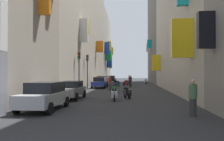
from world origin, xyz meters
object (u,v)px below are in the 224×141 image
pedestrian_far_away (131,80)px  scooter_blue (117,84)px  parked_car_black (111,79)px  scooter_white (114,94)px  parked_car_yellow (103,81)px  parked_car_blue (100,82)px  scooter_silver (146,82)px  scooter_black (127,92)px  traffic_light_near_corner (79,65)px  scooter_red (126,83)px  pedestrian_crossing (129,80)px  pedestrian_near_left (193,98)px  scooter_green (115,88)px  pedestrian_mid_street (110,83)px  pedestrian_near_right (130,82)px  parked_car_grey (70,89)px  traffic_light_far_corner (87,66)px  parked_car_silver (45,95)px

pedestrian_far_away → scooter_blue: bearing=-110.6°
parked_car_black → scooter_white: size_ratio=2.20×
parked_car_yellow → parked_car_blue: parked_car_yellow is taller
scooter_silver → pedestrian_far_away: bearing=-126.0°
parked_car_blue → scooter_black: size_ratio=2.51×
parked_car_blue → parked_car_black: parked_car_black is taller
scooter_black → traffic_light_near_corner: size_ratio=0.42×
parked_car_black → scooter_silver: 9.45m
scooter_blue → scooter_red: size_ratio=0.98×
scooter_white → pedestrian_crossing: size_ratio=1.07×
parked_car_black → scooter_silver: size_ratio=2.02×
scooter_silver → parked_car_black: bearing=138.5°
pedestrian_crossing → pedestrian_near_left: size_ratio=1.00×
parked_car_blue → scooter_white: size_ratio=2.49×
pedestrian_crossing → pedestrian_far_away: 2.84m
parked_car_yellow → pedestrian_far_away: 5.33m
scooter_green → parked_car_yellow: bearing=102.7°
pedestrian_crossing → pedestrian_far_away: pedestrian_crossing is taller
pedestrian_crossing → pedestrian_mid_street: pedestrian_mid_street is taller
parked_car_black → pedestrian_near_left: bearing=-79.4°
scooter_blue → scooter_black: 16.54m
scooter_green → pedestrian_near_right: pedestrian_near_right is taller
parked_car_grey → scooter_black: (4.36, 1.00, -0.28)m
parked_car_grey → pedestrian_near_left: size_ratio=2.40×
scooter_silver → traffic_light_near_corner: size_ratio=0.46×
pedestrian_crossing → pedestrian_near_right: pedestrian_crossing is taller
pedestrian_crossing → traffic_light_far_corner: traffic_light_far_corner is taller
scooter_silver → pedestrian_near_right: (-2.76, -10.57, 0.36)m
scooter_green → scooter_red: same height
parked_car_yellow → scooter_green: parked_car_yellow is taller
scooter_white → scooter_black: bearing=61.7°
pedestrian_crossing → pedestrian_near_right: bearing=-88.0°
scooter_white → pedestrian_near_left: pedestrian_near_left is taller
pedestrian_mid_street → parked_car_black: bearing=94.9°
scooter_silver → pedestrian_near_left: pedestrian_near_left is taller
pedestrian_near_left → traffic_light_far_corner: traffic_light_far_corner is taller
scooter_red → scooter_black: size_ratio=1.06×
traffic_light_far_corner → traffic_light_near_corner: bearing=-89.3°
scooter_green → scooter_black: size_ratio=1.00×
scooter_white → pedestrian_crossing: 26.11m
scooter_silver → pedestrian_crossing: size_ratio=1.17×
parked_car_black → pedestrian_mid_street: size_ratio=2.22×
scooter_green → pedestrian_crossing: 19.32m
parked_car_black → pedestrian_mid_street: (2.08, -24.32, 0.10)m
parked_car_yellow → traffic_light_near_corner: size_ratio=1.05×
pedestrian_near_left → parked_car_yellow: bearing=106.0°
scooter_silver → traffic_light_far_corner: size_ratio=0.46×
pedestrian_near_left → pedestrian_far_away: bearing=96.1°
parked_car_yellow → scooter_black: bearing=-76.8°
parked_car_silver → scooter_silver: parked_car_silver is taller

